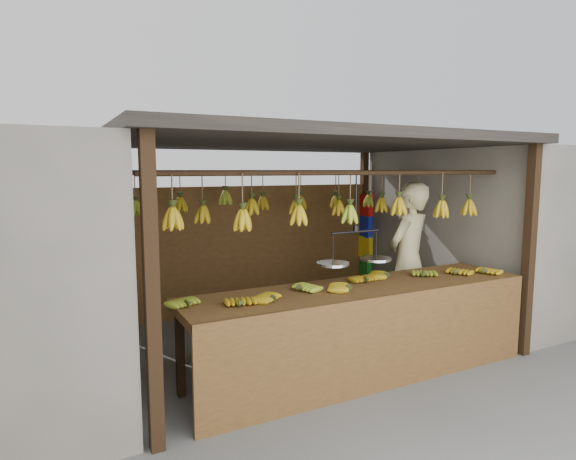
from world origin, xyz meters
TOP-DOWN VIEW (x-y plane):
  - ground at (0.00, 0.00)m, footprint 80.00×80.00m
  - stall at (0.00, 0.33)m, footprint 4.30×3.30m
  - neighbor_right at (3.60, 0.00)m, footprint 3.00×3.00m
  - counter at (0.07, -1.23)m, footprint 3.63×0.82m
  - hanging_bananas at (-0.00, -0.01)m, footprint 3.62×2.25m
  - balance_scale at (0.08, -1.00)m, footprint 0.83×0.32m
  - vendor at (1.29, -0.40)m, footprint 0.80×0.66m
  - bag_bundles at (1.94, 1.35)m, footprint 0.08×0.26m

SIDE VIEW (x-z plane):
  - ground at x=0.00m, z-range 0.00..0.00m
  - counter at x=0.07m, z-range 0.23..1.19m
  - vendor at x=1.29m, z-range 0.00..1.88m
  - bag_bundles at x=1.94m, z-range 0.33..1.63m
  - neighbor_right at x=3.60m, z-range 0.00..2.30m
  - balance_scale at x=0.08m, z-range 0.72..1.61m
  - hanging_bananas at x=0.00m, z-range 1.41..1.80m
  - stall at x=0.00m, z-range 0.77..3.17m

